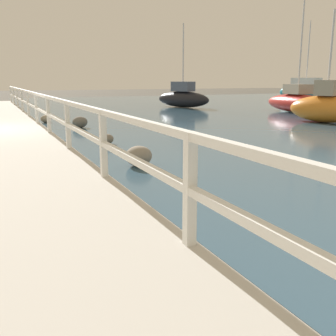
% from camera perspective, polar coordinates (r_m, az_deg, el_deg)
% --- Properties ---
extents(railing, '(0.10, 32.50, 1.08)m').
position_cam_1_polar(railing, '(13.52, -17.90, 8.73)').
color(railing, white).
rests_on(railing, dock_walkway).
extents(boulder_near_dock, '(0.45, 0.41, 0.34)m').
position_cam_1_polar(boulder_near_dock, '(18.45, -17.32, 6.83)').
color(boulder_near_dock, gray).
rests_on(boulder_near_dock, ground).
extents(boulder_upstream, '(0.60, 0.54, 0.45)m').
position_cam_1_polar(boulder_upstream, '(8.74, -4.27, 1.76)').
color(boulder_upstream, gray).
rests_on(boulder_upstream, ground).
extents(boulder_far_strip, '(0.41, 0.37, 0.30)m').
position_cam_1_polar(boulder_far_strip, '(11.86, -8.87, 4.18)').
color(boulder_far_strip, slate).
rests_on(boulder_far_strip, ground).
extents(boulder_mid_strip, '(0.60, 0.54, 0.45)m').
position_cam_1_polar(boulder_mid_strip, '(16.12, -12.67, 6.52)').
color(boulder_mid_strip, '#666056').
rests_on(boulder_mid_strip, ground).
extents(sailboat_black, '(2.82, 4.53, 5.50)m').
position_cam_1_polar(sailboat_black, '(27.36, 2.17, 10.18)').
color(sailboat_black, black).
rests_on(sailboat_black, water_surface).
extents(sailboat_orange, '(2.49, 3.62, 4.77)m').
position_cam_1_polar(sailboat_orange, '(18.95, 21.98, 8.23)').
color(sailboat_orange, orange).
rests_on(sailboat_orange, water_surface).
extents(sailboat_red, '(2.06, 5.58, 6.14)m').
position_cam_1_polar(sailboat_red, '(24.13, 18.25, 9.11)').
color(sailboat_red, red).
rests_on(sailboat_red, water_surface).
extents(sailboat_teal, '(2.33, 5.93, 6.80)m').
position_cam_1_polar(sailboat_teal, '(37.64, 19.32, 10.46)').
color(sailboat_teal, '#1E707A').
rests_on(sailboat_teal, water_surface).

